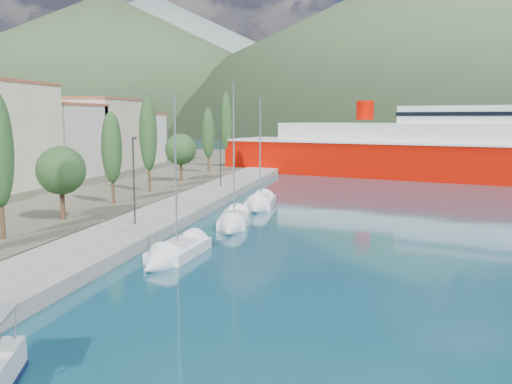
# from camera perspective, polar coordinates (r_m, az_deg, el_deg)

# --- Properties ---
(ground) EXTENTS (1400.00, 1400.00, 0.00)m
(ground) POSITION_cam_1_polar(r_m,az_deg,el_deg) (141.66, 8.85, 4.02)
(ground) COLOR navy
(quay) EXTENTS (5.00, 88.00, 0.80)m
(quay) POSITION_cam_1_polar(r_m,az_deg,el_deg) (50.60, -7.21, -1.49)
(quay) COLOR gray
(quay) RESTS_ON ground
(hills_far) EXTENTS (1480.00, 900.00, 180.00)m
(hills_far) POSITION_cam_1_polar(r_m,az_deg,el_deg) (656.93, 23.91, 12.85)
(hills_far) COLOR slate
(hills_far) RESTS_ON ground
(town_buildings) EXTENTS (9.20, 69.20, 11.30)m
(town_buildings) POSITION_cam_1_polar(r_m,az_deg,el_deg) (70.27, -22.34, 4.73)
(town_buildings) COLOR beige
(town_buildings) RESTS_ON land_strip
(tree_row) EXTENTS (3.71, 62.83, 11.36)m
(tree_row) POSITION_cam_1_polar(r_m,az_deg,el_deg) (57.59, -11.29, 4.78)
(tree_row) COLOR #47301E
(tree_row) RESTS_ON land_strip
(lamp_posts) EXTENTS (0.15, 47.71, 6.06)m
(lamp_posts) POSITION_cam_1_polar(r_m,az_deg,el_deg) (39.95, -12.45, 1.35)
(lamp_posts) COLOR #2D2D33
(lamp_posts) RESTS_ON quay
(sailboat_near) EXTENTS (2.65, 7.37, 10.41)m
(sailboat_near) POSITION_cam_1_polar(r_m,az_deg,el_deg) (33.06, -8.88, -6.50)
(sailboat_near) COLOR silver
(sailboat_near) RESTS_ON ground
(sailboat_mid) EXTENTS (3.36, 8.39, 11.75)m
(sailboat_mid) POSITION_cam_1_polar(r_m,az_deg,el_deg) (42.52, -2.41, -3.29)
(sailboat_mid) COLOR silver
(sailboat_mid) RESTS_ON ground
(sailboat_far) EXTENTS (2.92, 7.59, 10.93)m
(sailboat_far) POSITION_cam_1_polar(r_m,az_deg,el_deg) (51.52, 0.23, -1.38)
(sailboat_far) COLOR silver
(sailboat_far) RESTS_ON ground
(ferry) EXTENTS (57.39, 28.69, 11.21)m
(ferry) POSITION_cam_1_polar(r_m,az_deg,el_deg) (82.26, 16.04, 3.81)
(ferry) COLOR #BE0B00
(ferry) RESTS_ON ground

